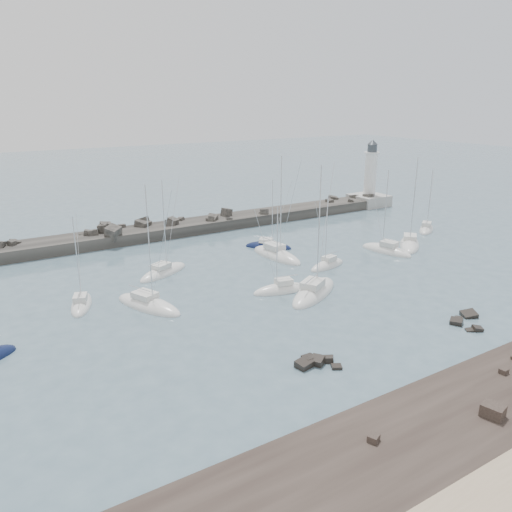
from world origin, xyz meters
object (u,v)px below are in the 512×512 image
(sailboat_10, at_px, (386,251))
(sailboat_12, at_px, (426,230))
(sailboat_4, at_px, (163,273))
(sailboat_13, at_px, (148,306))
(sailboat_11, at_px, (409,245))
(sailboat_6, at_px, (276,256))
(lighthouse, at_px, (369,191))
(sailboat_3, at_px, (81,305))
(sailboat_5, at_px, (281,290))
(sailboat_8, at_px, (268,247))
(sailboat_7, at_px, (314,293))
(sailboat_9, at_px, (327,266))

(sailboat_10, distance_m, sailboat_12, 16.29)
(sailboat_10, xyz_separation_m, sailboat_12, (15.35, 5.46, -0.00))
(sailboat_4, xyz_separation_m, sailboat_13, (-5.52, -9.40, 0.00))
(sailboat_11, bearing_deg, sailboat_6, 163.54)
(lighthouse, xyz_separation_m, sailboat_10, (-21.89, -26.54, -2.94))
(sailboat_3, relative_size, sailboat_13, 0.74)
(sailboat_5, bearing_deg, sailboat_8, 61.67)
(sailboat_7, bearing_deg, sailboat_10, 21.21)
(sailboat_7, relative_size, sailboat_9, 1.53)
(sailboat_5, bearing_deg, sailboat_7, -45.24)
(sailboat_7, xyz_separation_m, sailboat_8, (5.95, 18.98, -0.02))
(lighthouse, relative_size, sailboat_10, 1.09)
(sailboat_4, xyz_separation_m, sailboat_9, (20.26, -9.19, 0.01))
(sailboat_9, distance_m, sailboat_12, 27.99)
(sailboat_8, xyz_separation_m, sailboat_12, (29.23, -5.83, 0.02))
(sailboat_3, height_order, sailboat_8, sailboat_8)
(sailboat_4, xyz_separation_m, sailboat_8, (18.34, 2.77, 0.00))
(sailboat_3, distance_m, sailboat_5, 22.93)
(sailboat_9, xyz_separation_m, sailboat_10, (11.96, 0.68, 0.01))
(sailboat_11, height_order, sailboat_12, sailboat_11)
(sailboat_4, xyz_separation_m, sailboat_6, (16.73, -1.88, 0.03))
(sailboat_11, bearing_deg, sailboat_4, 167.91)
(sailboat_3, distance_m, sailboat_11, 49.60)
(sailboat_7, height_order, sailboat_13, sailboat_7)
(sailboat_3, height_order, sailboat_5, sailboat_5)
(sailboat_8, xyz_separation_m, sailboat_13, (-23.86, -12.17, 0.00))
(sailboat_5, height_order, sailboat_12, sailboat_12)
(sailboat_10, distance_m, sailboat_11, 5.51)
(sailboat_4, relative_size, sailboat_9, 1.25)
(lighthouse, distance_m, sailboat_11, 30.97)
(lighthouse, height_order, sailboat_4, lighthouse)
(sailboat_11, bearing_deg, sailboat_5, -169.25)
(sailboat_13, bearing_deg, sailboat_5, -14.85)
(sailboat_5, height_order, sailboat_13, sailboat_13)
(sailboat_9, bearing_deg, sailboat_7, -138.27)
(sailboat_7, bearing_deg, lighthouse, 39.37)
(sailboat_5, bearing_deg, sailboat_11, 10.75)
(sailboat_12, bearing_deg, sailboat_13, -173.19)
(sailboat_9, xyz_separation_m, sailboat_11, (17.46, 1.11, -0.00))
(sailboat_13, bearing_deg, lighthouse, 24.70)
(sailboat_7, relative_size, sailboat_11, 1.09)
(lighthouse, height_order, sailboat_8, lighthouse)
(sailboat_5, relative_size, sailboat_11, 0.76)
(sailboat_3, bearing_deg, sailboat_4, 23.92)
(sailboat_8, relative_size, sailboat_10, 0.86)
(sailboat_3, relative_size, sailboat_8, 0.95)
(sailboat_10, bearing_deg, sailboat_3, 175.74)
(sailboat_9, distance_m, sailboat_10, 11.98)
(lighthouse, relative_size, sailboat_4, 1.09)
(sailboat_11, bearing_deg, sailboat_7, -162.21)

